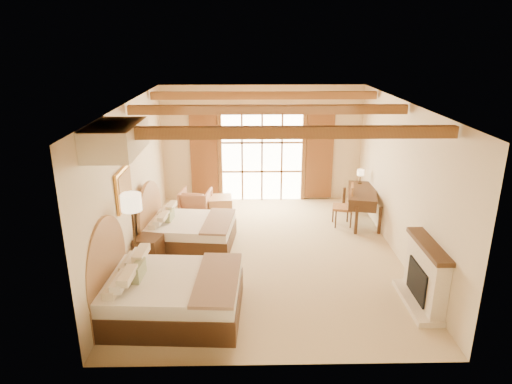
{
  "coord_description": "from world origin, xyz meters",
  "views": [
    {
      "loc": [
        -0.42,
        -8.82,
        4.43
      ],
      "look_at": [
        -0.23,
        0.2,
        1.33
      ],
      "focal_mm": 32.0,
      "sensor_mm": 36.0,
      "label": 1
    }
  ],
  "objects_px": {
    "bed_far": "(184,229)",
    "desk": "(361,205)",
    "nightstand": "(149,250)",
    "armchair": "(196,202)",
    "bed_near": "(162,291)"
  },
  "relations": [
    {
      "from": "bed_near",
      "to": "desk",
      "type": "relative_size",
      "value": 1.41
    },
    {
      "from": "nightstand",
      "to": "armchair",
      "type": "relative_size",
      "value": 0.76
    },
    {
      "from": "bed_far",
      "to": "desk",
      "type": "bearing_deg",
      "value": 22.38
    },
    {
      "from": "nightstand",
      "to": "desk",
      "type": "xyz_separation_m",
      "value": [
        4.83,
        2.08,
        0.16
      ]
    },
    {
      "from": "bed_near",
      "to": "bed_far",
      "type": "height_order",
      "value": "bed_near"
    },
    {
      "from": "bed_near",
      "to": "nightstand",
      "type": "relative_size",
      "value": 4.05
    },
    {
      "from": "bed_far",
      "to": "nightstand",
      "type": "height_order",
      "value": "bed_far"
    },
    {
      "from": "bed_near",
      "to": "bed_far",
      "type": "bearing_deg",
      "value": 93.09
    },
    {
      "from": "armchair",
      "to": "bed_far",
      "type": "bearing_deg",
      "value": 95.8
    },
    {
      "from": "bed_far",
      "to": "armchair",
      "type": "relative_size",
      "value": 2.68
    },
    {
      "from": "bed_far",
      "to": "nightstand",
      "type": "xyz_separation_m",
      "value": [
        -0.59,
        -0.88,
        -0.09
      ]
    },
    {
      "from": "bed_near",
      "to": "armchair",
      "type": "xyz_separation_m",
      "value": [
        0.09,
        4.48,
        -0.1
      ]
    },
    {
      "from": "bed_near",
      "to": "nightstand",
      "type": "height_order",
      "value": "bed_near"
    },
    {
      "from": "bed_far",
      "to": "armchair",
      "type": "height_order",
      "value": "bed_far"
    },
    {
      "from": "bed_near",
      "to": "bed_far",
      "type": "distance_m",
      "value": 2.72
    }
  ]
}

